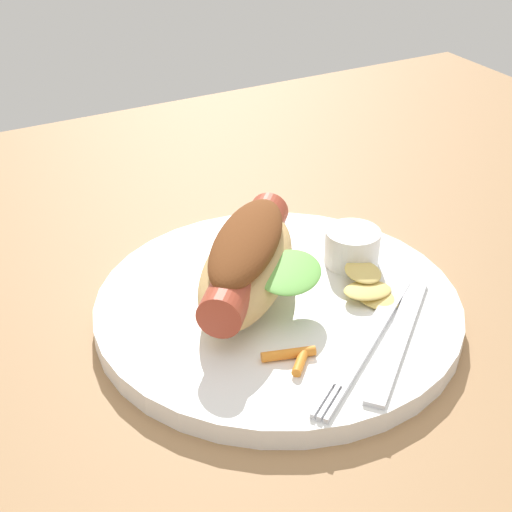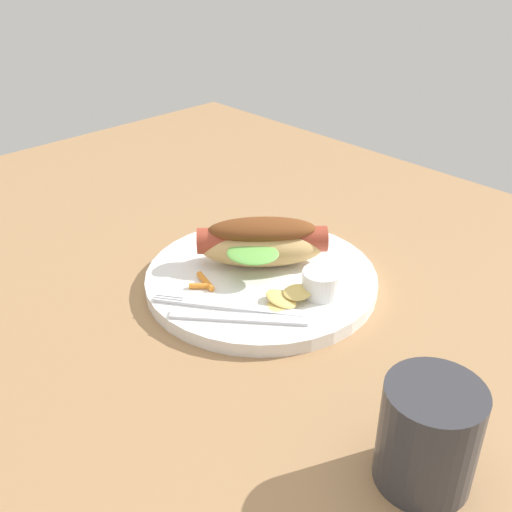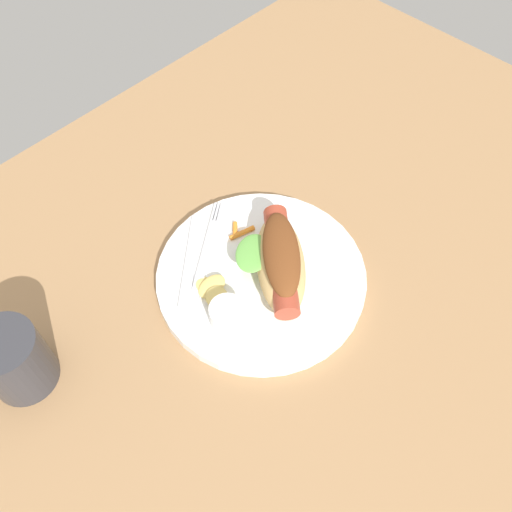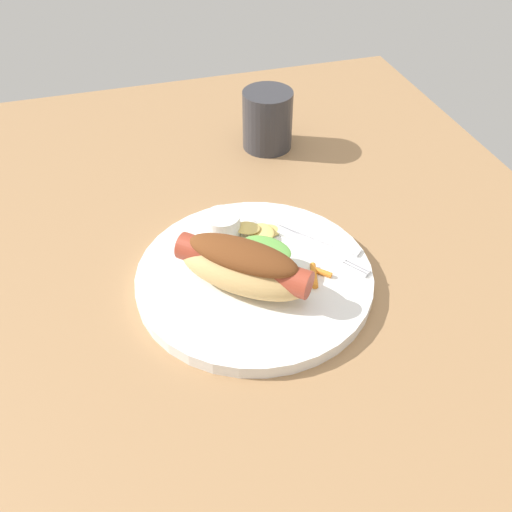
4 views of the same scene
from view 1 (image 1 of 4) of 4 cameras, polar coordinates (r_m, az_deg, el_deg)
ground_plane at (r=58.12cm, az=-2.51°, el=-5.44°), size 120.00×90.00×1.80cm
plate at (r=57.27cm, az=1.65°, el=-3.95°), size 27.33×27.33×1.60cm
hot_dog at (r=55.54cm, az=-0.48°, el=-0.50°), size 14.57×15.35×5.83cm
sauce_ramekin at (r=61.18cm, az=6.98°, el=0.87°), size 4.38×4.38×2.89cm
fork at (r=53.08cm, az=8.36°, el=-6.27°), size 14.28×10.47×0.40cm
knife at (r=53.69cm, az=10.63°, el=-6.04°), size 11.95×10.59×0.36cm
chips_pile at (r=57.73cm, az=8.49°, el=-2.30°), size 4.63×6.39×1.49cm
carrot_garnish at (r=50.95cm, az=2.74°, el=-7.58°), size 3.74×3.00×0.69cm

